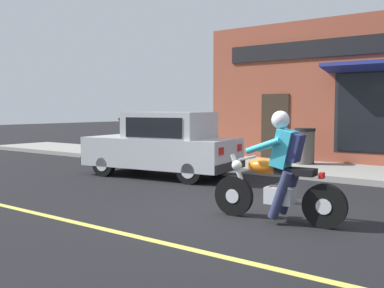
# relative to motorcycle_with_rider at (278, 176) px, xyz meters

# --- Properties ---
(ground_plane) EXTENTS (80.00, 80.00, 0.00)m
(ground_plane) POSITION_rel_motorcycle_with_rider_xyz_m (-0.01, 0.71, -0.68)
(ground_plane) COLOR black
(sidewalk_curb) EXTENTS (2.60, 22.00, 0.14)m
(sidewalk_curb) POSITION_rel_motorcycle_with_rider_xyz_m (5.22, 3.71, -0.61)
(sidewalk_curb) COLOR gray
(sidewalk_curb) RESTS_ON ground
(lane_stripe) EXTENTS (0.12, 19.80, 0.01)m
(lane_stripe) POSITION_rel_motorcycle_with_rider_xyz_m (-1.81, 3.71, -0.67)
(lane_stripe) COLOR #D1C64C
(lane_stripe) RESTS_ON ground
(storefront_building) EXTENTS (1.25, 10.11, 4.20)m
(storefront_building) POSITION_rel_motorcycle_with_rider_xyz_m (6.75, 0.45, 1.43)
(storefront_building) COLOR brown
(storefront_building) RESTS_ON ground
(motorcycle_with_rider) EXTENTS (0.59, 2.02, 1.62)m
(motorcycle_with_rider) POSITION_rel_motorcycle_with_rider_xyz_m (0.00, 0.00, 0.00)
(motorcycle_with_rider) COLOR black
(motorcycle_with_rider) RESTS_ON ground
(car_hatchback) EXTENTS (2.13, 3.97, 1.57)m
(car_hatchback) POSITION_rel_motorcycle_with_rider_xyz_m (2.40, 4.23, 0.09)
(car_hatchback) COLOR black
(car_hatchback) RESTS_ON ground
(trash_bin) EXTENTS (0.56, 0.56, 0.98)m
(trash_bin) POSITION_rel_motorcycle_with_rider_xyz_m (5.75, 1.99, -0.04)
(trash_bin) COLOR #514C47
(trash_bin) RESTS_ON sidewalk_curb
(traffic_cone) EXTENTS (0.36, 0.36, 0.60)m
(traffic_cone) POSITION_rel_motorcycle_with_rider_xyz_m (5.33, 4.79, -0.25)
(traffic_cone) COLOR black
(traffic_cone) RESTS_ON sidewalk_curb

